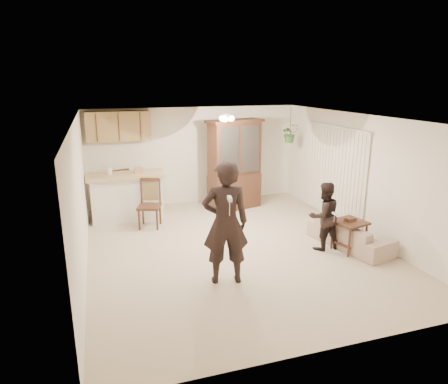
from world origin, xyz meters
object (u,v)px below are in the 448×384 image
object	(u,v)px
china_hutch	(235,166)
side_table	(349,235)
chair_bar	(126,203)
sofa	(350,229)
adult	(225,229)
chair_hutch_left	(150,214)
child	(324,216)
chair_hutch_right	(224,191)

from	to	relation	value
china_hutch	side_table	size ratio (longest dim) A/B	3.38
chair_bar	sofa	bearing A→B (deg)	-58.01
china_hutch	sofa	bearing A→B (deg)	-80.99
adult	china_hutch	size ratio (longest dim) A/B	0.81
china_hutch	chair_hutch_left	xyz separation A→B (m)	(-2.24, -0.75, -0.80)
child	china_hutch	bearing A→B (deg)	-79.81
chair_hutch_left	chair_hutch_right	size ratio (longest dim) A/B	0.93
sofa	chair_bar	world-z (taller)	chair_bar
chair_bar	child	bearing A→B (deg)	-61.76
adult	china_hutch	xyz separation A→B (m)	(1.40, 3.63, 0.20)
sofa	chair_hutch_right	xyz separation A→B (m)	(-1.47, 3.53, -0.04)
chair_bar	chair_hutch_left	distance (m)	1.05
child	chair_bar	distance (m)	4.70
chair_hutch_right	china_hutch	bearing A→B (deg)	93.51
china_hutch	chair_hutch_left	world-z (taller)	china_hutch
china_hutch	chair_bar	world-z (taller)	china_hutch
side_table	chair_hutch_right	distance (m)	3.92
child	chair_hutch_right	bearing A→B (deg)	-79.98
chair_bar	chair_hutch_left	xyz separation A→B (m)	(0.44, -0.96, -0.01)
child	side_table	world-z (taller)	child
sofa	child	bearing A→B (deg)	71.08
child	chair_bar	bearing A→B (deg)	-46.91
side_table	chair_hutch_right	size ratio (longest dim) A/B	0.57
sofa	china_hutch	distance (m)	3.39
side_table	child	bearing A→B (deg)	152.15
sofa	chair_bar	bearing A→B (deg)	38.89
chair_hutch_left	adult	bearing A→B (deg)	-55.05
china_hutch	chair_hutch_right	bearing A→B (deg)	88.52
child	chair_hutch_left	size ratio (longest dim) A/B	1.26
side_table	chair_hutch_left	world-z (taller)	chair_hutch_left
adult	chair_bar	distance (m)	4.08
side_table	chair_hutch_left	xyz separation A→B (m)	(-3.45, 2.43, -0.01)
sofa	china_hutch	world-z (taller)	china_hutch
sofa	chair_hutch_left	distance (m)	4.24
sofa	chair_hutch_right	bearing A→B (deg)	10.14
sofa	child	world-z (taller)	child
china_hutch	chair_hutch_left	distance (m)	2.50
adult	chair_hutch_right	world-z (taller)	adult
adult	china_hutch	world-z (taller)	china_hutch
sofa	chair_bar	xyz separation A→B (m)	(-4.03, 3.22, -0.06)
china_hutch	chair_hutch_left	bearing A→B (deg)	-176.47
adult	china_hutch	bearing A→B (deg)	-100.56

